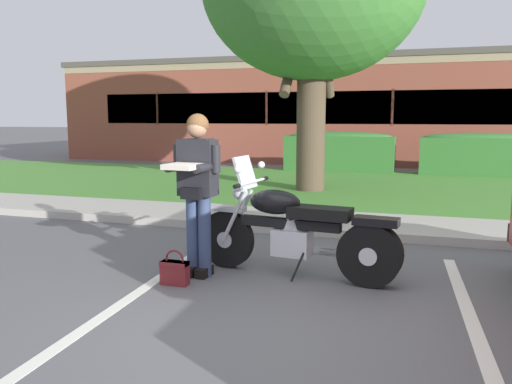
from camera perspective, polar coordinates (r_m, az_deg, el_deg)
name	(u,v)px	position (r m, az deg, el deg)	size (l,w,h in m)	color
ground_plane	(282,322)	(4.37, 2.94, -14.18)	(140.00, 140.00, 0.00)	#565659
curb_strip	(340,233)	(7.34, 9.23, -4.48)	(60.00, 0.20, 0.12)	#ADA89E
concrete_walk	(348,223)	(8.17, 10.09, -3.35)	(60.00, 1.50, 0.08)	#ADA89E
grass_lawn	(372,188)	(12.34, 12.66, 0.44)	(60.00, 6.98, 0.06)	#478433
stall_stripe_0	(134,295)	(5.09, -13.36, -11.02)	(0.12, 4.40, 0.01)	silver
stall_stripe_1	(477,335)	(4.46, 23.22, -14.32)	(0.12, 4.40, 0.01)	silver
motorcycle	(301,231)	(5.41, 5.04, -4.34)	(2.24, 0.82, 1.26)	black
rider_person	(197,182)	(5.37, -6.55, 1.15)	(0.53, 0.60, 1.70)	black
handbag	(175,271)	(5.29, -8.97, -8.57)	(0.28, 0.13, 0.36)	maroon
hedge_left	(339,151)	(15.84, 9.19, 4.49)	(3.25, 0.90, 1.24)	#336B2D
hedge_center_left	(478,154)	(15.76, 23.35, 3.90)	(3.15, 0.90, 1.24)	#336B2D
brick_building	(398,111)	(21.74, 15.37, 8.61)	(25.51, 8.31, 3.81)	brown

